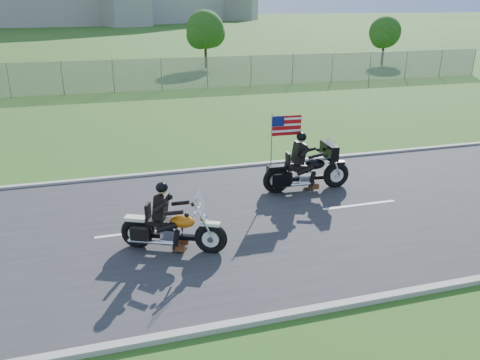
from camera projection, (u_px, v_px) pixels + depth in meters
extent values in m
plane|color=#2C4716|center=(220.00, 224.00, 12.03)|extent=(420.00, 420.00, 0.00)
cube|color=#28282B|center=(220.00, 223.00, 12.02)|extent=(120.00, 8.00, 0.04)
cube|color=#9E9B93|center=(191.00, 171.00, 15.65)|extent=(120.00, 0.18, 0.12)
cube|color=#9E9B93|center=(273.00, 318.00, 8.37)|extent=(120.00, 0.18, 0.12)
cube|color=gray|center=(62.00, 78.00, 28.36)|extent=(60.00, 0.03, 2.00)
cylinder|color=#382316|center=(206.00, 53.00, 40.07)|extent=(0.22, 0.22, 2.52)
sphere|color=#174913|center=(205.00, 29.00, 39.39)|extent=(3.20, 3.20, 3.20)
sphere|color=#174913|center=(211.00, 33.00, 40.11)|extent=(2.40, 2.40, 2.40)
sphere|color=#174913|center=(200.00, 35.00, 39.05)|extent=(2.24, 2.24, 2.24)
cylinder|color=#382316|center=(383.00, 51.00, 42.40)|extent=(0.22, 0.22, 2.24)
sphere|color=#174913|center=(385.00, 32.00, 41.80)|extent=(2.80, 2.80, 2.80)
sphere|color=#174913|center=(387.00, 35.00, 42.44)|extent=(2.10, 2.10, 2.10)
sphere|color=#174913|center=(382.00, 37.00, 41.51)|extent=(1.96, 1.96, 1.96)
torus|color=black|center=(211.00, 238.00, 10.48)|extent=(0.76, 0.48, 0.76)
torus|color=black|center=(137.00, 233.00, 10.72)|extent=(0.76, 0.48, 0.76)
ellipsoid|color=#C05F0E|center=(182.00, 222.00, 10.44)|extent=(0.66, 0.53, 0.29)
cube|color=black|center=(160.00, 222.00, 10.52)|extent=(0.64, 0.51, 0.12)
cube|color=black|center=(161.00, 206.00, 10.37)|extent=(0.39, 0.47, 0.56)
sphere|color=black|center=(162.00, 187.00, 10.21)|extent=(0.36, 0.36, 0.28)
cube|color=silver|center=(200.00, 203.00, 10.20)|extent=(0.23, 0.44, 0.41)
torus|color=black|center=(336.00, 175.00, 14.22)|extent=(0.83, 0.24, 0.83)
torus|color=black|center=(276.00, 180.00, 13.81)|extent=(0.83, 0.24, 0.83)
ellipsoid|color=black|center=(315.00, 164.00, 13.92)|extent=(0.64, 0.38, 0.31)
cube|color=black|center=(297.00, 167.00, 13.81)|extent=(0.63, 0.36, 0.13)
cube|color=black|center=(299.00, 153.00, 13.67)|extent=(0.29, 0.46, 0.61)
sphere|color=black|center=(302.00, 137.00, 13.51)|extent=(0.31, 0.31, 0.30)
cube|color=black|center=(329.00, 151.00, 13.87)|extent=(0.29, 0.90, 0.45)
cube|color=#B70C11|center=(287.00, 126.00, 13.52)|extent=(0.89, 0.06, 0.58)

